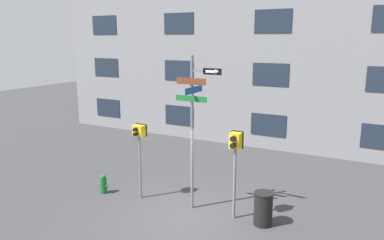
# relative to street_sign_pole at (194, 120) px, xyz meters

# --- Properties ---
(ground_plane) EXTENTS (60.00, 60.00, 0.00)m
(ground_plane) POSITION_rel_street_sign_pole_xyz_m (0.10, -0.66, -2.79)
(ground_plane) COLOR #38383A
(building_facade) EXTENTS (24.00, 0.63, 11.74)m
(building_facade) POSITION_rel_street_sign_pole_xyz_m (0.10, 7.56, 3.08)
(building_facade) COLOR gray
(building_facade) RESTS_ON ground_plane
(street_sign_pole) EXTENTS (1.43, 1.03, 4.63)m
(street_sign_pole) POSITION_rel_street_sign_pole_xyz_m (0.00, 0.00, 0.00)
(street_sign_pole) COLOR slate
(street_sign_pole) RESTS_ON ground_plane
(pedestrian_signal_left) EXTENTS (0.41, 0.40, 2.46)m
(pedestrian_signal_left) POSITION_rel_street_sign_pole_xyz_m (-1.90, -0.13, -0.85)
(pedestrian_signal_left) COLOR slate
(pedestrian_signal_left) RESTS_ON ground_plane
(pedestrian_signal_right) EXTENTS (0.36, 0.40, 2.58)m
(pedestrian_signal_right) POSITION_rel_street_sign_pole_xyz_m (1.32, -0.03, -0.76)
(pedestrian_signal_right) COLOR slate
(pedestrian_signal_right) RESTS_ON ground_plane
(fire_hydrant) EXTENTS (0.39, 0.23, 0.65)m
(fire_hydrant) POSITION_rel_street_sign_pole_xyz_m (-3.24, -0.39, -2.48)
(fire_hydrant) COLOR #196028
(fire_hydrant) RESTS_ON ground_plane
(trash_bin) EXTENTS (0.55, 0.55, 0.95)m
(trash_bin) POSITION_rel_street_sign_pole_xyz_m (2.18, -0.01, -2.31)
(trash_bin) COLOR black
(trash_bin) RESTS_ON ground_plane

